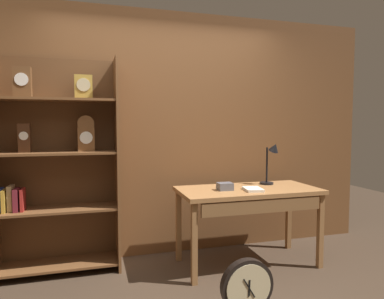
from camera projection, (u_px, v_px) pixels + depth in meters
back_wood_panel at (166, 134)px, 3.71m from camera, size 4.80×0.05×2.60m
bookshelf at (57, 165)px, 3.22m from camera, size 1.11×0.38×2.03m
workbench at (249, 197)px, 3.39m from camera, size 1.38×0.66×0.77m
desk_lamp at (272, 159)px, 3.61m from camera, size 0.20×0.20×0.45m
toolbox_small at (225, 186)px, 3.31m from camera, size 0.14×0.11×0.07m
open_repair_manual at (253, 189)px, 3.29m from camera, size 0.19×0.24×0.02m
round_clock_large at (247, 288)px, 2.48m from camera, size 0.40×0.11×0.44m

